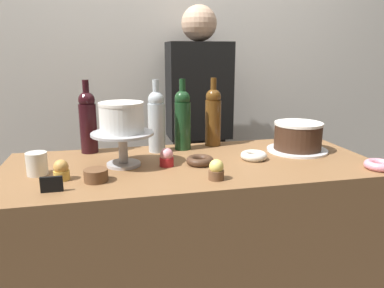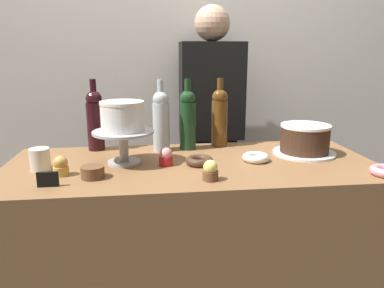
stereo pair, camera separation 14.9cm
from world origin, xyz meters
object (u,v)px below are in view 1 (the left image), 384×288
wine_bottle_dark_red (88,121)px  cookie_stack (96,175)px  cake_stand_pedestal (123,143)px  cupcake_lemon (216,170)px  coffee_cup_ceramic (37,164)px  price_sign_chalkboard (52,184)px  donut_pink (379,165)px  cupcake_caramel (61,170)px  wine_bottle_green (183,119)px  wine_bottle_clear (156,120)px  wine_bottle_amber (213,116)px  donut_sugar (254,156)px  white_layer_cake (122,117)px  cupcake_strawberry (167,158)px  donut_chocolate (200,160)px  chocolate_round_cake (298,136)px  barista_figure (199,138)px

wine_bottle_dark_red → cookie_stack: wine_bottle_dark_red is taller
cake_stand_pedestal → cupcake_lemon: cake_stand_pedestal is taller
wine_bottle_dark_red → coffee_cup_ceramic: size_ratio=3.83×
price_sign_chalkboard → wine_bottle_dark_red: bearing=78.1°
donut_pink → price_sign_chalkboard: size_ratio=1.60×
cupcake_caramel → cookie_stack: size_ratio=0.88×
wine_bottle_dark_red → wine_bottle_green: (0.42, -0.04, 0.00)m
wine_bottle_clear → price_sign_chalkboard: bearing=-133.2°
wine_bottle_clear → price_sign_chalkboard: wine_bottle_clear is taller
wine_bottle_amber → donut_sugar: (0.10, -0.28, -0.13)m
wine_bottle_green → wine_bottle_amber: (0.16, 0.04, 0.00)m
cake_stand_pedestal → white_layer_cake: (0.00, -0.00, 0.10)m
wine_bottle_clear → donut_sugar: 0.46m
white_layer_cake → cookie_stack: 0.26m
cupcake_strawberry → cookie_stack: cupcake_strawberry is taller
cake_stand_pedestal → donut_chocolate: cake_stand_pedestal is taller
wine_bottle_clear → donut_chocolate: wine_bottle_clear is taller
cupcake_caramel → donut_pink: size_ratio=0.66×
wine_bottle_amber → donut_sugar: 0.32m
donut_sugar → price_sign_chalkboard: price_sign_chalkboard is taller
donut_chocolate → chocolate_round_cake: bearing=11.7°
cake_stand_pedestal → white_layer_cake: bearing=-90.0°
donut_sugar → wine_bottle_amber: bearing=110.2°
wine_bottle_green → donut_sugar: 0.37m
cupcake_caramel → cupcake_lemon: bearing=-12.5°
donut_pink → price_sign_chalkboard: price_sign_chalkboard is taller
price_sign_chalkboard → barista_figure: barista_figure is taller
cupcake_lemon → donut_sugar: bearing=42.6°
cake_stand_pedestal → chocolate_round_cake: size_ratio=1.14×
cupcake_caramel → coffee_cup_ceramic: size_ratio=0.87×
wine_bottle_green → cupcake_caramel: (-0.51, -0.33, -0.11)m
wine_bottle_clear → wine_bottle_green: 0.12m
wine_bottle_clear → donut_sugar: size_ratio=2.91×
wine_bottle_clear → donut_pink: 0.93m
wine_bottle_dark_red → cupcake_strawberry: wine_bottle_dark_red is taller
cupcake_strawberry → price_sign_chalkboard: (-0.41, -0.20, -0.01)m
wine_bottle_clear → donut_sugar: wine_bottle_clear is taller
cake_stand_pedestal → cupcake_strawberry: 0.18m
cupcake_strawberry → donut_chocolate: size_ratio=0.66×
chocolate_round_cake → wine_bottle_amber: 0.40m
wine_bottle_clear → barista_figure: 0.61m
cupcake_caramel → donut_chocolate: cupcake_caramel is taller
wine_bottle_green → cake_stand_pedestal: bearing=-144.2°
price_sign_chalkboard → barista_figure: bearing=51.6°
wine_bottle_amber → cupcake_lemon: 0.51m
wine_bottle_green → donut_chocolate: size_ratio=2.91×
cake_stand_pedestal → wine_bottle_amber: wine_bottle_amber is taller
donut_sugar → price_sign_chalkboard: (-0.78, -0.21, 0.01)m
cake_stand_pedestal → cupcake_lemon: (0.31, -0.24, -0.06)m
wine_bottle_green → price_sign_chalkboard: 0.70m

